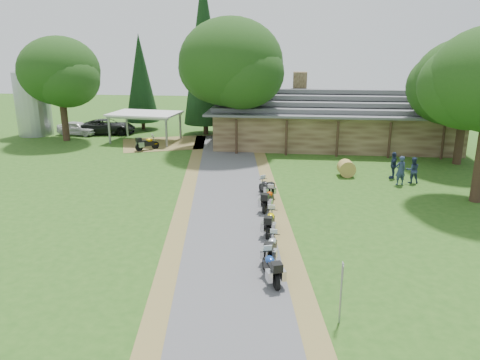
# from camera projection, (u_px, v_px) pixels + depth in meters

# --- Properties ---
(ground) EXTENTS (120.00, 120.00, 0.00)m
(ground) POSITION_uv_depth(u_px,v_px,m) (230.00, 265.00, 19.17)
(ground) COLOR #275116
(ground) RESTS_ON ground
(driveway) EXTENTS (51.95, 51.95, 0.00)m
(driveway) POSITION_uv_depth(u_px,v_px,m) (230.00, 227.00, 23.03)
(driveway) COLOR #4C4D4F
(driveway) RESTS_ON ground
(lodge) EXTENTS (21.40, 9.40, 4.90)m
(lodge) POSITION_uv_depth(u_px,v_px,m) (333.00, 117.00, 40.70)
(lodge) COLOR brown
(lodge) RESTS_ON ground
(silo) EXTENTS (3.32, 3.32, 6.52)m
(silo) POSITION_uv_depth(u_px,v_px,m) (33.00, 101.00, 44.74)
(silo) COLOR gray
(silo) RESTS_ON ground
(carport) EXTENTS (6.46, 4.72, 2.60)m
(carport) POSITION_uv_depth(u_px,v_px,m) (146.00, 127.00, 42.41)
(carport) COLOR silver
(carport) RESTS_ON ground
(car_white_sedan) EXTENTS (2.95, 5.36, 1.69)m
(car_white_sedan) POSITION_uv_depth(u_px,v_px,m) (77.00, 126.00, 45.32)
(car_white_sedan) COLOR silver
(car_white_sedan) RESTS_ON ground
(car_dark_suv) EXTENTS (3.33, 6.05, 2.20)m
(car_dark_suv) POSITION_uv_depth(u_px,v_px,m) (108.00, 123.00, 45.77)
(car_dark_suv) COLOR black
(car_dark_suv) RESTS_ON ground
(motorcycle_row_a) EXTENTS (1.14, 1.88, 1.22)m
(motorcycle_row_a) POSITION_uv_depth(u_px,v_px,m) (271.00, 266.00, 17.76)
(motorcycle_row_a) COLOR navy
(motorcycle_row_a) RESTS_ON ground
(motorcycle_row_b) EXTENTS (0.78, 1.74, 1.15)m
(motorcycle_row_b) POSITION_uv_depth(u_px,v_px,m) (271.00, 246.00, 19.54)
(motorcycle_row_b) COLOR #B2B6BA
(motorcycle_row_b) RESTS_ON ground
(motorcycle_row_c) EXTENTS (0.74, 1.84, 1.23)m
(motorcycle_row_c) POSITION_uv_depth(u_px,v_px,m) (270.00, 221.00, 22.19)
(motorcycle_row_c) COLOR #EACC00
(motorcycle_row_c) RESTS_ON ground
(motorcycle_row_d) EXTENTS (0.94, 1.91, 1.25)m
(motorcycle_row_d) POSITION_uv_depth(u_px,v_px,m) (268.00, 198.00, 25.33)
(motorcycle_row_d) COLOR #C23C05
(motorcycle_row_d) RESTS_ON ground
(motorcycle_row_e) EXTENTS (1.23, 1.73, 1.14)m
(motorcycle_row_e) POSITION_uv_depth(u_px,v_px,m) (266.00, 187.00, 27.53)
(motorcycle_row_e) COLOR black
(motorcycle_row_e) RESTS_ON ground
(motorcycle_carport_a) EXTENTS (1.79, 1.71, 1.28)m
(motorcycle_carport_a) POSITION_uv_depth(u_px,v_px,m) (147.00, 143.00, 39.13)
(motorcycle_carport_a) COLOR #DEA301
(motorcycle_carport_a) RESTS_ON ground
(person_a) EXTENTS (0.74, 0.63, 2.21)m
(person_a) POSITION_uv_depth(u_px,v_px,m) (401.00, 168.00, 29.53)
(person_a) COLOR navy
(person_a) RESTS_ON ground
(person_b) EXTENTS (0.59, 0.44, 2.01)m
(person_b) POSITION_uv_depth(u_px,v_px,m) (413.00, 168.00, 29.96)
(person_b) COLOR navy
(person_b) RESTS_ON ground
(person_c) EXTENTS (0.61, 0.71, 2.09)m
(person_c) POSITION_uv_depth(u_px,v_px,m) (394.00, 163.00, 30.99)
(person_c) COLOR navy
(person_c) RESTS_ON ground
(hay_bale) EXTENTS (1.20, 1.12, 1.10)m
(hay_bale) POSITION_uv_depth(u_px,v_px,m) (346.00, 168.00, 31.58)
(hay_bale) COLOR olive
(hay_bale) RESTS_ON ground
(sign_post) EXTENTS (0.38, 0.06, 2.14)m
(sign_post) POSITION_uv_depth(u_px,v_px,m) (341.00, 293.00, 14.95)
(sign_post) COLOR gray
(sign_post) RESTS_ON ground
(oak_lodge_left) EXTENTS (8.35, 8.35, 11.57)m
(oak_lodge_left) POSITION_uv_depth(u_px,v_px,m) (231.00, 80.00, 37.86)
(oak_lodge_left) COLOR #153510
(oak_lodge_left) RESTS_ON ground
(oak_lodge_right) EXTENTS (7.58, 7.58, 9.56)m
(oak_lodge_right) POSITION_uv_depth(u_px,v_px,m) (465.00, 99.00, 33.54)
(oak_lodge_right) COLOR #153510
(oak_lodge_right) RESTS_ON ground
(oak_silo) EXTENTS (7.10, 7.10, 10.10)m
(oak_silo) POSITION_uv_depth(u_px,v_px,m) (61.00, 85.00, 41.64)
(oak_silo) COLOR #153510
(oak_silo) RESTS_ON ground
(cedar_near) EXTENTS (4.16, 4.16, 15.05)m
(cedar_near) POSITION_uv_depth(u_px,v_px,m) (204.00, 55.00, 43.91)
(cedar_near) COLOR black
(cedar_near) RESTS_ON ground
(cedar_far) EXTENTS (3.36, 3.36, 9.55)m
(cedar_far) POSITION_uv_depth(u_px,v_px,m) (141.00, 82.00, 47.12)
(cedar_far) COLOR black
(cedar_far) RESTS_ON ground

